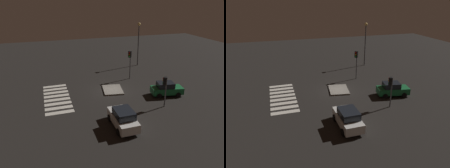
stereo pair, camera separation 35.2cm
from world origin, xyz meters
The scene contains 8 objects.
ground_plane centered at (0.00, 0.00, 0.00)m, with size 80.00×80.00×0.00m, color black.
traffic_island centered at (-0.11, 0.12, 0.09)m, with size 3.77×3.06×0.18m.
car_white centered at (8.76, -1.68, 0.95)m, with size 4.49×2.15×1.94m.
car_green centered at (3.48, 6.35, 0.88)m, with size 2.47×4.29×1.78m.
traffic_light_west centered at (-3.60, 4.01, 3.37)m, with size 0.54×0.53×4.44m.
traffic_light_north centered at (6.15, 4.36, 2.78)m, with size 0.53×0.54×3.66m.
street_lamp centered at (-10.02, 8.26, 5.30)m, with size 0.56×0.56×7.79m.
crosswalk_near centered at (0.00, -7.42, 0.01)m, with size 8.75×3.20×0.02m.
Camera 2 is at (26.27, -8.08, 12.10)m, focal length 34.96 mm.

